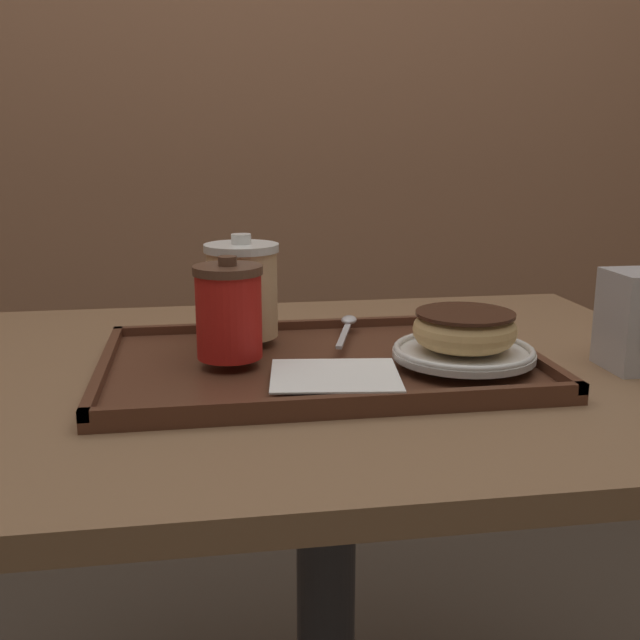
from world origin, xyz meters
TOP-DOWN VIEW (x-y plane):
  - wall_behind at (0.00, 1.10)m, footprint 8.00×0.05m
  - cafe_table at (0.00, 0.00)m, footprint 0.98×0.75m
  - serving_tray at (-0.01, -0.02)m, footprint 0.53×0.34m
  - napkin_paper at (-0.01, -0.12)m, footprint 0.16×0.14m
  - coffee_cup_front at (-0.12, -0.03)m, footprint 0.08×0.08m
  - coffee_cup_rear at (-0.10, 0.07)m, footprint 0.10×0.10m
  - plate_with_chocolate_donut at (0.15, -0.07)m, footprint 0.17×0.17m
  - donut_chocolate_glazed at (0.15, -0.07)m, footprint 0.12×0.12m
  - spoon at (0.05, 0.09)m, footprint 0.06×0.15m

SIDE VIEW (x-z plane):
  - cafe_table at x=0.00m, z-range 0.20..0.92m
  - serving_tray at x=-0.01m, z-range 0.72..0.74m
  - napkin_paper at x=-0.01m, z-range 0.74..0.75m
  - spoon at x=0.05m, z-range 0.74..0.75m
  - plate_with_chocolate_donut at x=0.15m, z-range 0.74..0.76m
  - donut_chocolate_glazed at x=0.15m, z-range 0.76..0.80m
  - coffee_cup_front at x=-0.12m, z-range 0.74..0.86m
  - coffee_cup_rear at x=-0.10m, z-range 0.74..0.87m
  - wall_behind at x=0.00m, z-range 0.00..2.40m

